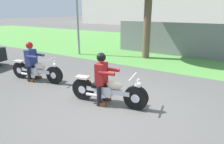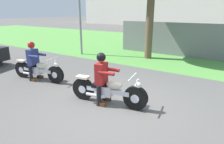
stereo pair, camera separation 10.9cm
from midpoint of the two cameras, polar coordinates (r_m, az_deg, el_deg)
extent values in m
plane|color=#565451|center=(5.19, 1.00, -10.00)|extent=(120.00, 120.00, 0.00)
cube|color=#549342|center=(14.00, 22.73, 6.38)|extent=(60.00, 12.00, 0.01)
cylinder|color=black|center=(4.94, 7.55, -7.59)|extent=(0.64, 0.22, 0.63)
cylinder|color=silver|center=(4.94, 7.55, -7.59)|extent=(0.24, 0.18, 0.22)
cylinder|color=black|center=(5.51, -7.89, -4.89)|extent=(0.64, 0.22, 0.63)
cylinder|color=silver|center=(5.51, -7.89, -4.89)|extent=(0.24, 0.18, 0.22)
cube|color=silver|center=(5.15, -0.61, -5.41)|extent=(1.22, 0.34, 0.12)
cube|color=silver|center=(5.17, -1.12, -5.52)|extent=(0.36, 0.29, 0.28)
ellipsoid|color=beige|center=(5.01, 1.27, -3.83)|extent=(0.47, 0.31, 0.22)
cube|color=black|center=(5.19, -2.84, -4.01)|extent=(0.47, 0.31, 0.10)
cube|color=beige|center=(5.39, -8.05, -1.50)|extent=(0.39, 0.26, 0.06)
cylinder|color=silver|center=(4.86, 7.10, -4.82)|extent=(0.26, 0.09, 0.53)
cylinder|color=silver|center=(4.77, 6.66, -1.51)|extent=(0.15, 0.66, 0.04)
sphere|color=white|center=(4.79, 8.41, -3.79)|extent=(0.16, 0.16, 0.16)
cylinder|color=silver|center=(5.21, -4.28, -6.85)|extent=(0.56, 0.17, 0.08)
cylinder|color=black|center=(5.41, -1.58, -5.52)|extent=(0.12, 0.12, 0.56)
cube|color=#593319|center=(5.48, -0.99, -7.85)|extent=(0.25, 0.14, 0.10)
cylinder|color=black|center=(5.11, -3.29, -6.97)|extent=(0.12, 0.12, 0.56)
cube|color=#593319|center=(5.19, -2.65, -9.41)|extent=(0.25, 0.14, 0.10)
cube|color=maroon|center=(5.06, -2.49, -0.39)|extent=(0.28, 0.41, 0.56)
cylinder|color=maroon|center=(5.10, 0.56, 0.71)|extent=(0.43, 0.16, 0.09)
cylinder|color=maroon|center=(4.80, -1.02, -0.38)|extent=(0.43, 0.16, 0.09)
sphere|color=#996B4C|center=(4.95, -2.55, 4.02)|extent=(0.20, 0.20, 0.20)
sphere|color=black|center=(4.94, -2.56, 4.36)|extent=(0.24, 0.24, 0.24)
cylinder|color=black|center=(6.92, -15.80, -0.75)|extent=(0.62, 0.22, 0.61)
cylinder|color=silver|center=(6.92, -15.80, -0.75)|extent=(0.23, 0.17, 0.21)
cylinder|color=black|center=(7.96, -24.49, 0.68)|extent=(0.62, 0.22, 0.61)
cylinder|color=silver|center=(7.96, -24.49, 0.68)|extent=(0.23, 0.17, 0.21)
cube|color=silver|center=(7.39, -20.52, 0.61)|extent=(1.24, 0.35, 0.12)
cube|color=silver|center=(7.43, -20.78, 0.50)|extent=(0.36, 0.29, 0.28)
ellipsoid|color=beige|center=(7.23, -19.63, 1.81)|extent=(0.47, 0.31, 0.22)
cube|color=black|center=(7.52, -21.82, 1.53)|extent=(0.47, 0.31, 0.10)
cube|color=beige|center=(7.87, -24.80, 3.02)|extent=(0.39, 0.26, 0.06)
cylinder|color=silver|center=(6.88, -16.30, 1.28)|extent=(0.26, 0.09, 0.53)
cylinder|color=silver|center=(6.84, -16.83, 3.66)|extent=(0.15, 0.66, 0.04)
sphere|color=white|center=(6.78, -15.66, 2.07)|extent=(0.16, 0.16, 0.16)
cylinder|color=silver|center=(7.55, -22.78, -0.44)|extent=(0.56, 0.17, 0.08)
cylinder|color=black|center=(7.67, -20.50, 0.35)|extent=(0.12, 0.12, 0.56)
cube|color=#593319|center=(7.69, -19.99, -1.32)|extent=(0.25, 0.14, 0.10)
cylinder|color=black|center=(7.43, -22.38, -0.41)|extent=(0.12, 0.12, 0.56)
cube|color=#593319|center=(7.45, -21.85, -2.13)|extent=(0.25, 0.14, 0.10)
cube|color=navy|center=(7.41, -21.90, 4.09)|extent=(0.28, 0.41, 0.56)
cylinder|color=navy|center=(7.36, -19.83, 4.88)|extent=(0.43, 0.16, 0.09)
cylinder|color=navy|center=(7.12, -21.67, 4.28)|extent=(0.43, 0.16, 0.09)
sphere|color=#996B4C|center=(7.33, -22.26, 7.13)|extent=(0.20, 0.20, 0.20)
sphere|color=#B21919|center=(7.33, -22.28, 7.36)|extent=(0.24, 0.24, 0.24)
cylinder|color=brown|center=(10.28, 11.25, 12.73)|extent=(0.37, 0.37, 3.18)
cube|color=slate|center=(11.25, 19.49, 8.94)|extent=(7.00, 0.06, 1.80)
camera|label=1|loc=(0.05, -89.39, 0.19)|focal=31.08mm
camera|label=2|loc=(0.05, 90.61, -0.19)|focal=31.08mm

